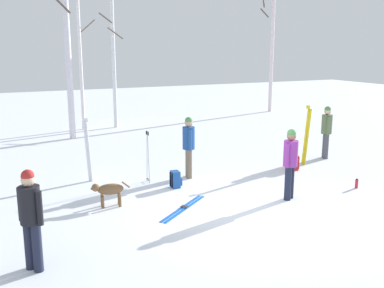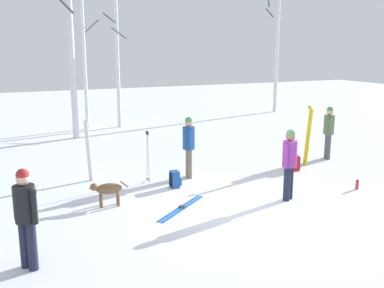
{
  "view_description": "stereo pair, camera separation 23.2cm",
  "coord_description": "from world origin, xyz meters",
  "px_view_note": "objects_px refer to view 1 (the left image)",
  "views": [
    {
      "loc": [
        -5.1,
        -8.12,
        3.61
      ],
      "look_at": [
        0.0,
        2.65,
        1.0
      ],
      "focal_mm": 41.95,
      "sensor_mm": 36.0,
      "label": 1
    },
    {
      "loc": [
        -4.89,
        -8.22,
        3.61
      ],
      "look_at": [
        0.0,
        2.65,
        1.0
      ],
      "focal_mm": 41.95,
      "sensor_mm": 36.0,
      "label": 2
    }
  ],
  "objects_px": {
    "ski_pair_planted_0": "(307,136)",
    "water_bottle_0": "(357,184)",
    "backpack_1": "(294,163)",
    "person_0": "(31,214)",
    "birch_tree_1": "(80,47)",
    "birch_tree_2": "(113,55)",
    "person_2": "(189,143)",
    "dog": "(109,190)",
    "person_3": "(327,129)",
    "ski_pair_lying_0": "(33,195)",
    "backpack_0": "(176,180)",
    "birch_tree_0": "(67,38)",
    "ski_poles_0": "(148,155)",
    "birch_tree_3": "(272,35)",
    "ski_pair_lying_1": "(184,208)",
    "person_1": "(290,160)",
    "ski_pair_planted_2": "(88,150)"
  },
  "relations": [
    {
      "from": "birch_tree_1",
      "to": "person_3",
      "type": "bearing_deg",
      "value": -55.02
    },
    {
      "from": "ski_pair_planted_0",
      "to": "birch_tree_2",
      "type": "relative_size",
      "value": 0.29
    },
    {
      "from": "person_3",
      "to": "birch_tree_3",
      "type": "bearing_deg",
      "value": 64.64
    },
    {
      "from": "ski_pair_lying_0",
      "to": "person_1",
      "type": "bearing_deg",
      "value": -27.69
    },
    {
      "from": "birch_tree_1",
      "to": "ski_poles_0",
      "type": "bearing_deg",
      "value": -90.77
    },
    {
      "from": "person_3",
      "to": "ski_pair_lying_0",
      "type": "relative_size",
      "value": 0.97
    },
    {
      "from": "backpack_1",
      "to": "person_0",
      "type": "bearing_deg",
      "value": -157.92
    },
    {
      "from": "ski_pair_planted_0",
      "to": "birch_tree_2",
      "type": "distance_m",
      "value": 9.85
    },
    {
      "from": "ski_pair_planted_2",
      "to": "birch_tree_3",
      "type": "relative_size",
      "value": 0.21
    },
    {
      "from": "ski_poles_0",
      "to": "birch_tree_2",
      "type": "xyz_separation_m",
      "value": [
        1.53,
        8.54,
        2.45
      ]
    },
    {
      "from": "birch_tree_0",
      "to": "birch_tree_2",
      "type": "xyz_separation_m",
      "value": [
        2.25,
        1.73,
        -0.72
      ]
    },
    {
      "from": "person_2",
      "to": "dog",
      "type": "height_order",
      "value": "person_2"
    },
    {
      "from": "water_bottle_0",
      "to": "birch_tree_1",
      "type": "relative_size",
      "value": 0.04
    },
    {
      "from": "backpack_1",
      "to": "birch_tree_3",
      "type": "distance_m",
      "value": 12.89
    },
    {
      "from": "person_1",
      "to": "person_2",
      "type": "height_order",
      "value": "same"
    },
    {
      "from": "backpack_0",
      "to": "birch_tree_1",
      "type": "bearing_deg",
      "value": 92.23
    },
    {
      "from": "birch_tree_1",
      "to": "ski_pair_lying_1",
      "type": "bearing_deg",
      "value": -90.43
    },
    {
      "from": "water_bottle_0",
      "to": "birch_tree_1",
      "type": "distance_m",
      "value": 12.85
    },
    {
      "from": "backpack_0",
      "to": "ski_pair_planted_2",
      "type": "bearing_deg",
      "value": 140.79
    },
    {
      "from": "person_1",
      "to": "ski_poles_0",
      "type": "xyz_separation_m",
      "value": [
        -2.59,
        2.75,
        -0.23
      ]
    },
    {
      "from": "person_0",
      "to": "backpack_1",
      "type": "relative_size",
      "value": 3.9
    },
    {
      "from": "dog",
      "to": "ski_poles_0",
      "type": "height_order",
      "value": "ski_poles_0"
    },
    {
      "from": "ski_poles_0",
      "to": "birch_tree_2",
      "type": "height_order",
      "value": "birch_tree_2"
    },
    {
      "from": "person_2",
      "to": "birch_tree_0",
      "type": "distance_m",
      "value": 7.71
    },
    {
      "from": "person_0",
      "to": "birch_tree_2",
      "type": "distance_m",
      "value": 13.46
    },
    {
      "from": "ski_pair_planted_0",
      "to": "birch_tree_1",
      "type": "distance_m",
      "value": 10.65
    },
    {
      "from": "dog",
      "to": "ski_pair_lying_1",
      "type": "bearing_deg",
      "value": -30.07
    },
    {
      "from": "person_3",
      "to": "dog",
      "type": "distance_m",
      "value": 7.78
    },
    {
      "from": "person_0",
      "to": "ski_pair_lying_0",
      "type": "relative_size",
      "value": 0.97
    },
    {
      "from": "water_bottle_0",
      "to": "birch_tree_0",
      "type": "relative_size",
      "value": 0.03
    },
    {
      "from": "water_bottle_0",
      "to": "birch_tree_3",
      "type": "bearing_deg",
      "value": 64.2
    },
    {
      "from": "person_1",
      "to": "backpack_1",
      "type": "bearing_deg",
      "value": 49.66
    },
    {
      "from": "person_0",
      "to": "water_bottle_0",
      "type": "height_order",
      "value": "person_0"
    },
    {
      "from": "person_1",
      "to": "water_bottle_0",
      "type": "xyz_separation_m",
      "value": [
        2.11,
        -0.07,
        -0.86
      ]
    },
    {
      "from": "person_0",
      "to": "birch_tree_1",
      "type": "relative_size",
      "value": 0.25
    },
    {
      "from": "water_bottle_0",
      "to": "birch_tree_3",
      "type": "xyz_separation_m",
      "value": [
        6.08,
        12.58,
        4.07
      ]
    },
    {
      "from": "person_0",
      "to": "ski_pair_planted_2",
      "type": "bearing_deg",
      "value": 67.2
    },
    {
      "from": "water_bottle_0",
      "to": "birch_tree_2",
      "type": "relative_size",
      "value": 0.04
    },
    {
      "from": "ski_pair_planted_2",
      "to": "ski_poles_0",
      "type": "xyz_separation_m",
      "value": [
        1.42,
        -0.8,
        -0.11
      ]
    },
    {
      "from": "backpack_1",
      "to": "water_bottle_0",
      "type": "height_order",
      "value": "backpack_1"
    },
    {
      "from": "ski_pair_planted_0",
      "to": "water_bottle_0",
      "type": "distance_m",
      "value": 2.57
    },
    {
      "from": "backpack_1",
      "to": "water_bottle_0",
      "type": "bearing_deg",
      "value": -80.61
    },
    {
      "from": "person_0",
      "to": "birch_tree_1",
      "type": "xyz_separation_m",
      "value": [
        3.47,
        12.49,
        2.57
      ]
    },
    {
      "from": "dog",
      "to": "birch_tree_2",
      "type": "xyz_separation_m",
      "value": [
        2.99,
        9.93,
        2.82
      ]
    },
    {
      "from": "birch_tree_0",
      "to": "ski_pair_lying_0",
      "type": "bearing_deg",
      "value": -108.57
    },
    {
      "from": "person_2",
      "to": "birch_tree_2",
      "type": "bearing_deg",
      "value": 87.67
    },
    {
      "from": "person_1",
      "to": "ski_pair_planted_2",
      "type": "distance_m",
      "value": 5.36
    },
    {
      "from": "birch_tree_2",
      "to": "birch_tree_3",
      "type": "bearing_deg",
      "value": 7.56
    },
    {
      "from": "ski_pair_planted_0",
      "to": "birch_tree_1",
      "type": "xyz_separation_m",
      "value": [
        -4.89,
        9.08,
        2.63
      ]
    },
    {
      "from": "person_3",
      "to": "backpack_0",
      "type": "bearing_deg",
      "value": -172.17
    }
  ]
}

